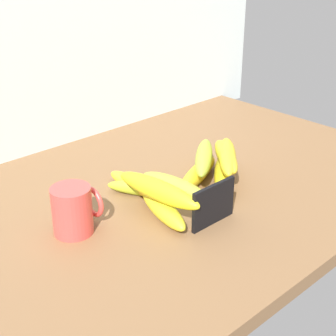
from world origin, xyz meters
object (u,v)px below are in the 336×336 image
Objects in this scene: banana_1 at (223,174)px; banana_9 at (158,190)px; banana_8 at (227,156)px; banana_0 at (163,209)px; banana_3 at (198,173)px; banana_4 at (175,187)px; banana_6 at (204,157)px; banana_5 at (150,189)px; banana_7 at (226,156)px; coffee_mug at (72,209)px; chalkboard_sign at (213,206)px; banana_2 at (134,184)px.

banana_9 is (-20.92, -1.28, 3.99)cm from banana_1.
banana_1 is 1.06× the size of banana_8.
banana_3 is (16.94, 6.67, -0.06)cm from banana_0.
banana_1 is at bearing -49.88° from banana_3.
banana_6 is at bearing 5.97° from banana_4.
banana_0 reaches higher than banana_5.
banana_0 is 0.90× the size of banana_3.
banana_5 is (-3.81, 3.52, -0.42)cm from banana_4.
banana_8 is at bearing -45.63° from banana_6.
banana_5 is at bearing 161.42° from banana_7.
banana_7 is at bearing 7.30° from banana_0.
coffee_mug is 0.50× the size of banana_3.
banana_1 is at bearing -21.15° from banana_5.
banana_7 is at bearing -18.58° from banana_5.
banana_0 is 22.27cm from banana_7.
coffee_mug is at bearing 151.90° from banana_0.
banana_4 is at bearing 80.02° from chalkboard_sign.
chalkboard_sign is 0.56× the size of banana_6.
banana_1 is at bearing 3.50° from banana_9.
banana_2 and banana_5 have the same top height.
banana_9 is at bearing -176.50° from banana_1.
banana_3 is 18.62cm from banana_9.
banana_7 is at bearing 4.45° from banana_9.
banana_3 is 7.63cm from banana_8.
banana_6 reaches higher than banana_0.
banana_7 is at bearing -43.66° from banana_6.
chalkboard_sign is 1.18× the size of coffee_mug.
banana_6 is at bearing 136.34° from banana_7.
banana_3 is (11.15, 14.60, -1.95)cm from chalkboard_sign.
coffee_mug reaches higher than banana_0.
banana_9 is (-4.60, -7.59, 4.28)cm from banana_5.
chalkboard_sign is at bearing -53.82° from banana_0.
banana_8 is (0.08, -0.33, 0.07)cm from banana_7.
coffee_mug is 19.35cm from banana_2.
chalkboard_sign reaches higher than banana_7.
chalkboard_sign is 19.32cm from banana_7.
coffee_mug reaches higher than banana_2.
banana_6 is at bearing -23.44° from banana_2.
banana_3 is at bearing 17.99° from banana_9.
coffee_mug reaches higher than banana_4.
banana_3 reaches higher than banana_5.
banana_6 is at bearing -10.07° from banana_5.
banana_5 is at bearing -74.38° from banana_2.
banana_6 is at bearing 48.74° from chalkboard_sign.
banana_0 is (15.45, -8.25, -2.70)cm from coffee_mug.
banana_3 is 7.36cm from banana_7.
banana_1 is 12.81cm from banana_4.
banana_3 is 0.91× the size of banana_9.
coffee_mug is at bearing 176.49° from banana_6.
banana_9 is (15.12, -7.18, 1.34)cm from coffee_mug.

